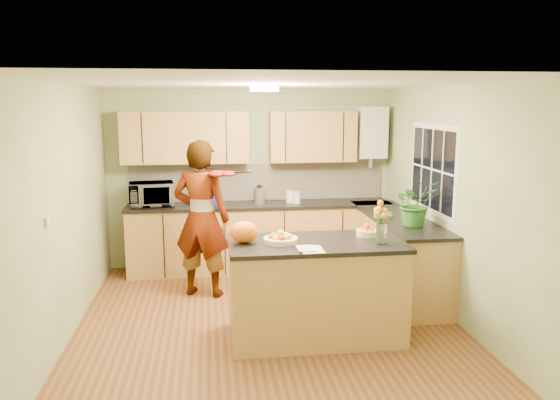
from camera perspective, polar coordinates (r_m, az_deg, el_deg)
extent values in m
plane|color=brown|center=(5.93, -1.22, -12.81)|extent=(4.50, 4.50, 0.00)
cube|color=white|center=(5.47, -1.32, 12.09)|extent=(4.00, 4.50, 0.02)
cube|color=gray|center=(7.78, -3.05, 2.27)|extent=(4.00, 0.02, 2.50)
cube|color=gray|center=(3.41, 2.85, -8.09)|extent=(4.00, 0.02, 2.50)
cube|color=gray|center=(5.71, -21.64, -1.32)|extent=(0.02, 4.50, 2.50)
cube|color=gray|center=(6.11, 17.73, -0.38)|extent=(0.02, 4.50, 2.50)
cube|color=#A78242|center=(7.64, -2.07, -3.97)|extent=(3.60, 0.60, 0.90)
cube|color=black|center=(7.53, -2.09, -0.52)|extent=(3.64, 0.62, 0.04)
cube|color=#A78242|center=(6.94, 12.14, -5.67)|extent=(0.60, 2.20, 0.90)
cube|color=black|center=(6.83, 12.21, -1.87)|extent=(0.62, 2.24, 0.04)
cube|color=beige|center=(7.78, -2.31, 1.90)|extent=(3.60, 0.02, 0.52)
cube|color=#A78242|center=(7.53, -9.88, 6.47)|extent=(1.70, 0.34, 0.70)
cube|color=#A78242|center=(7.66, 3.40, 6.66)|extent=(1.20, 0.34, 0.70)
cube|color=silver|center=(7.87, 9.52, 6.99)|extent=(0.40, 0.30, 0.72)
cylinder|color=silver|center=(7.90, 9.44, 4.10)|extent=(0.06, 0.06, 0.20)
cube|color=silver|center=(6.60, 15.63, 3.12)|extent=(0.01, 1.30, 1.05)
cube|color=black|center=(6.60, 15.60, 3.12)|extent=(0.01, 1.18, 0.92)
cube|color=silver|center=(5.13, -23.12, -2.08)|extent=(0.02, 0.09, 0.09)
cylinder|color=#FFEABF|center=(5.76, -1.64, 11.59)|extent=(0.30, 0.30, 0.06)
cylinder|color=silver|center=(5.76, -1.65, 11.89)|extent=(0.10, 0.10, 0.02)
cube|color=#A78242|center=(5.49, 3.74, -9.52)|extent=(1.67, 0.84, 0.94)
cube|color=black|center=(5.34, 3.80, -4.56)|extent=(1.71, 0.88, 0.04)
cylinder|color=#FBE8C8|center=(5.28, 0.07, -4.21)|extent=(0.33, 0.33, 0.05)
cylinder|color=#FBE8C8|center=(5.60, 9.05, -3.43)|extent=(0.21, 0.21, 0.06)
cylinder|color=silver|center=(5.29, 10.60, -3.48)|extent=(0.10, 0.10, 0.20)
ellipsoid|color=orange|center=(5.27, -3.78, -3.35)|extent=(0.35, 0.33, 0.21)
cube|color=silver|center=(5.03, 3.35, -5.16)|extent=(0.20, 0.28, 0.01)
imported|color=tan|center=(6.59, -8.21, -1.95)|extent=(0.80, 0.66, 1.89)
imported|color=silver|center=(7.53, -13.29, 0.59)|extent=(0.62, 0.46, 0.32)
cube|color=navy|center=(7.49, -7.63, 0.47)|extent=(0.35, 0.28, 0.25)
cylinder|color=silver|center=(7.52, -2.16, 0.47)|extent=(0.16, 0.16, 0.22)
sphere|color=black|center=(7.49, -2.17, 1.62)|extent=(0.08, 0.08, 0.08)
cylinder|color=#FBE8C8|center=(7.59, 1.05, 0.36)|extent=(0.12, 0.12, 0.17)
cylinder|color=silver|center=(7.53, 1.75, 0.27)|extent=(0.12, 0.12, 0.17)
imported|color=#276C24|center=(6.30, 13.95, -0.31)|extent=(0.54, 0.49, 0.53)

